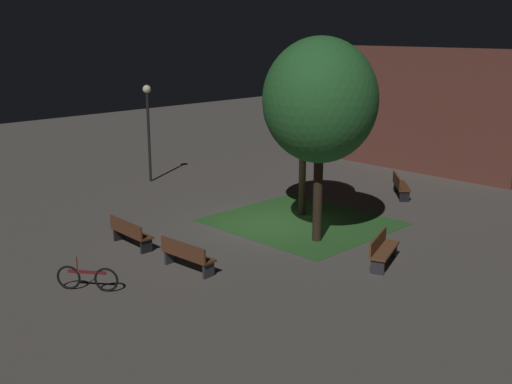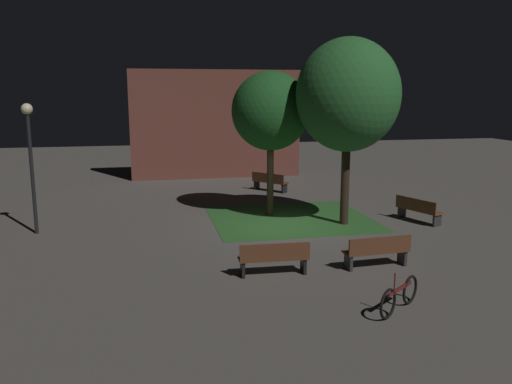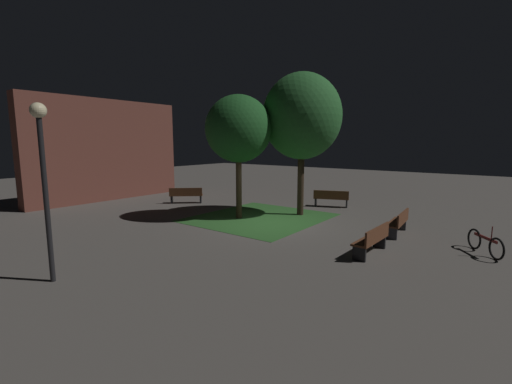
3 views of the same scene
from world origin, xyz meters
The scene contains 11 objects.
ground_plane centered at (0.00, 0.00, 0.00)m, with size 60.00×60.00×0.00m, color #56514C.
grass_lawn centered at (0.66, 1.10, 0.01)m, with size 5.82×5.26×0.01m, color #2D6028.
bench_by_lamp centered at (-1.42, -4.68, 0.48)m, with size 1.82×0.55×0.88m.
bench_front_right centered at (1.42, -4.68, 0.48)m, with size 1.83×0.59×0.88m.
bench_path_side centered at (1.14, 6.56, 0.48)m, with size 1.55×1.67×0.88m.
bench_front_left centered at (5.01, -0.33, 0.48)m, with size 1.09×1.85×0.88m.
tree_near_wall centered at (0.03, 1.80, 3.93)m, with size 2.88×2.88×5.40m.
tree_left_canopy centered at (2.30, -0.04, 4.51)m, with size 3.57×3.57×6.46m.
lamp_post_plaza_west centered at (-8.17, 0.88, 2.93)m, with size 0.36×0.36×4.28m.
bicycle centered at (0.67, -7.39, 0.34)m, with size 1.39×1.07×0.93m.
building_wall_backdrop centered at (-0.72, 11.23, 2.90)m, with size 9.18×0.80×5.80m, color brown.
Camera 2 is at (-4.50, -17.03, 4.63)m, focal length 36.55 mm.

